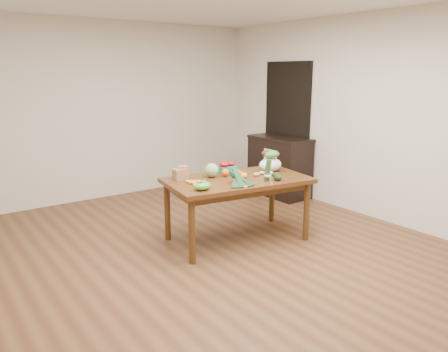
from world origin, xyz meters
TOP-DOWN VIEW (x-y plane):
  - floor at (0.00, 0.00)m, footprint 6.00×6.00m
  - room_walls at (0.00, 0.00)m, footprint 5.02×6.02m
  - dining_table at (0.49, 0.33)m, footprint 1.74×1.14m
  - doorway_dark at (2.48, 1.60)m, footprint 0.02×1.00m
  - cabinet at (2.22, 1.47)m, footprint 0.52×1.02m
  - dish_towel at (1.96, 1.40)m, footprint 0.02×0.28m
  - paper_bag at (-0.07, 0.66)m, footprint 0.24×0.21m
  - cabbage at (0.28, 0.55)m, footprint 0.16×0.16m
  - strawberry_basket_a at (0.52, 0.63)m, footprint 0.14×0.14m
  - strawberry_basket_b at (0.66, 0.67)m, footprint 0.12×0.12m
  - orange_a at (0.44, 0.49)m, footprint 0.09×0.09m
  - orange_b at (0.54, 0.44)m, footprint 0.07×0.07m
  - orange_c at (0.54, 0.37)m, footprint 0.08×0.08m
  - mandarin_cluster at (0.52, 0.34)m, footprint 0.21×0.21m
  - carrots at (0.00, 0.41)m, footprint 0.25×0.25m
  - snap_pea_bag at (-0.11, 0.14)m, footprint 0.20×0.15m
  - kale_bunch at (0.32, 0.04)m, footprint 0.38×0.44m
  - asparagus_bundle at (0.69, 0.03)m, footprint 0.10×0.13m
  - potato_a at (0.72, 0.28)m, footprint 0.05×0.05m
  - potato_b at (0.76, 0.28)m, footprint 0.05×0.04m
  - potato_c at (0.85, 0.29)m, footprint 0.05×0.04m
  - potato_d at (0.84, 0.31)m, footprint 0.05×0.05m
  - potato_e at (0.92, 0.22)m, footprint 0.06×0.05m
  - avocado_a at (0.79, -0.03)m, footprint 0.10×0.12m
  - avocado_b at (0.86, 0.07)m, footprint 0.09×0.11m
  - salad_bag at (1.03, 0.37)m, footprint 0.34×0.27m

SIDE VIEW (x-z plane):
  - floor at x=0.00m, z-range 0.00..0.00m
  - dining_table at x=0.49m, z-range 0.00..0.75m
  - cabinet at x=2.22m, z-range 0.00..0.94m
  - dish_towel at x=1.96m, z-range 0.33..0.78m
  - carrots at x=0.00m, z-range 0.75..0.78m
  - potato_c at x=0.85m, z-range 0.75..0.79m
  - potato_b at x=0.76m, z-range 0.75..0.79m
  - potato_d at x=0.84m, z-range 0.75..0.79m
  - potato_a at x=0.72m, z-range 0.75..0.79m
  - potato_e at x=0.92m, z-range 0.75..0.80m
  - avocado_b at x=0.86m, z-range 0.75..0.82m
  - avocado_a at x=0.79m, z-range 0.75..0.82m
  - orange_b at x=0.54m, z-range 0.75..0.82m
  - orange_c at x=0.54m, z-range 0.75..0.83m
  - snap_pea_bag at x=-0.11m, z-range 0.75..0.84m
  - orange_a at x=0.44m, z-range 0.75..0.84m
  - mandarin_cluster at x=0.52m, z-range 0.75..0.84m
  - strawberry_basket_b at x=0.66m, z-range 0.75..0.85m
  - strawberry_basket_a at x=0.52m, z-range 0.75..0.86m
  - paper_bag at x=-0.07m, z-range 0.75..0.90m
  - kale_bunch at x=0.32m, z-range 0.75..0.91m
  - cabbage at x=0.28m, z-range 0.75..0.91m
  - salad_bag at x=1.03m, z-range 0.75..0.99m
  - asparagus_bundle at x=0.69m, z-range 0.75..1.00m
  - doorway_dark at x=2.48m, z-range 0.00..2.10m
  - room_walls at x=0.00m, z-range 0.00..2.70m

